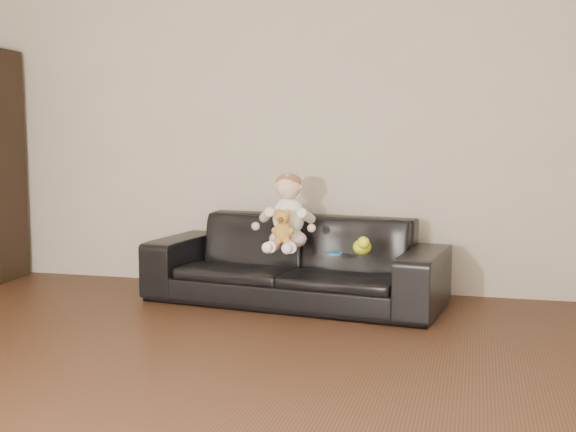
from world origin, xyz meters
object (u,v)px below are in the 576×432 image
(teddy_bear, at_px, (283,227))
(toy_rattle, at_px, (360,248))
(sofa, at_px, (295,260))
(toy_blue_disc, at_px, (334,254))
(toy_green, at_px, (362,247))
(baby, at_px, (287,216))

(teddy_bear, relative_size, toy_rattle, 2.88)
(sofa, xyz_separation_m, toy_blue_disc, (0.32, -0.24, 0.10))
(teddy_bear, bearing_deg, toy_green, 7.17)
(baby, distance_m, toy_rattle, 0.53)
(sofa, height_order, toy_rattle, sofa)
(teddy_bear, distance_m, toy_green, 0.52)
(sofa, xyz_separation_m, toy_green, (0.49, -0.20, 0.14))
(baby, xyz_separation_m, toy_green, (0.51, -0.10, -0.17))
(baby, height_order, teddy_bear, baby)
(teddy_bear, distance_m, toy_rattle, 0.51)
(toy_blue_disc, bearing_deg, teddy_bear, -176.07)
(toy_rattle, bearing_deg, sofa, 160.75)
(teddy_bear, distance_m, toy_blue_disc, 0.37)
(sofa, relative_size, toy_rattle, 25.90)
(baby, height_order, toy_green, baby)
(toy_rattle, height_order, toy_blue_disc, toy_rattle)
(toy_rattle, bearing_deg, teddy_bear, -168.63)
(sofa, height_order, teddy_bear, teddy_bear)
(baby, relative_size, toy_green, 3.52)
(sofa, bearing_deg, teddy_bear, -85.28)
(toy_rattle, distance_m, toy_blue_disc, 0.17)
(sofa, distance_m, toy_green, 0.55)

